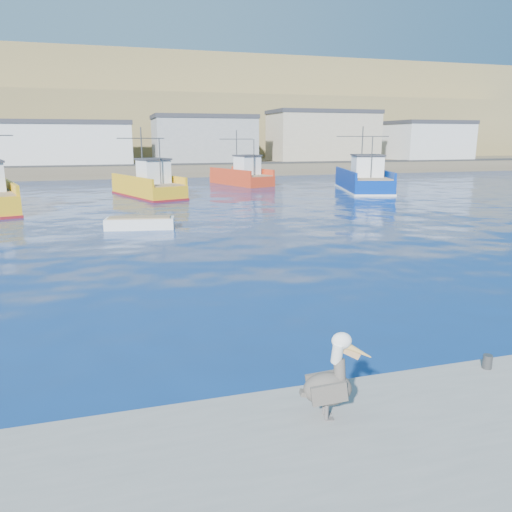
% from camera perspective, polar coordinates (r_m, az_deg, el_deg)
% --- Properties ---
extents(ground, '(260.00, 260.00, 0.00)m').
position_cam_1_polar(ground, '(13.33, 4.72, -10.02)').
color(ground, '#071852').
rests_on(ground, ground).
extents(dock_bollards, '(36.20, 0.20, 0.30)m').
position_cam_1_polar(dock_bollards, '(10.53, 14.75, -13.17)').
color(dock_bollards, '#4C4C4C').
rests_on(dock_bollards, dock).
extents(far_shore, '(200.00, 81.00, 24.00)m').
position_cam_1_polar(far_shore, '(120.74, -14.69, 14.69)').
color(far_shore, brown).
rests_on(far_shore, ground).
extents(trawler_yellow_b, '(6.41, 10.31, 6.32)m').
position_cam_1_polar(trawler_yellow_b, '(47.22, -12.14, 7.81)').
color(trawler_yellow_b, gold).
rests_on(trawler_yellow_b, ground).
extents(trawler_blue, '(6.83, 11.85, 6.50)m').
position_cam_1_polar(trawler_blue, '(52.69, 12.18, 8.44)').
color(trawler_blue, navy).
rests_on(trawler_blue, ground).
extents(boat_orange, '(5.94, 9.38, 6.14)m').
position_cam_1_polar(boat_orange, '(58.24, -1.57, 9.18)').
color(boat_orange, red).
rests_on(boat_orange, ground).
extents(skiff_mid, '(4.17, 2.04, 0.87)m').
position_cam_1_polar(skiff_mid, '(30.51, -13.13, 3.57)').
color(skiff_mid, silver).
rests_on(skiff_mid, ground).
extents(skiff_far, '(2.77, 4.84, 1.00)m').
position_cam_1_polar(skiff_far, '(57.35, 10.53, 8.17)').
color(skiff_far, silver).
rests_on(skiff_far, ground).
extents(pelican, '(1.27, 0.66, 1.57)m').
position_cam_1_polar(pelican, '(8.98, 8.50, -14.02)').
color(pelican, '#595451').
rests_on(pelican, dock).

